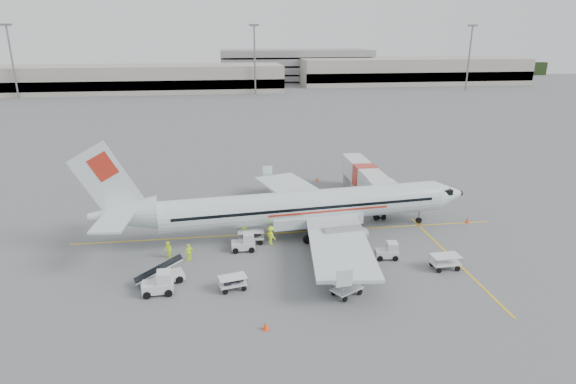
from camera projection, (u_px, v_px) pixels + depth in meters
name	position (u px, v px, depth m)	size (l,w,h in m)	color
ground	(291.00, 232.00, 50.21)	(360.00, 360.00, 0.00)	#56595B
stripe_lead	(291.00, 232.00, 50.21)	(44.00, 0.20, 0.01)	yellow
stripe_cross	(452.00, 258.00, 44.51)	(0.20, 20.00, 0.01)	yellow
terminal_west	(122.00, 79.00, 165.73)	(110.00, 22.00, 9.00)	gray
terminal_east	(411.00, 71.00, 193.97)	(90.00, 26.00, 10.00)	gray
parking_garage	(295.00, 64.00, 201.58)	(62.00, 24.00, 14.00)	slate
treeline	(235.00, 72.00, 213.69)	(300.00, 3.00, 6.00)	black
mast_west	(12.00, 62.00, 148.50)	(3.20, 1.20, 22.00)	slate
mast_center	(255.00, 60.00, 158.25)	(3.20, 1.20, 22.00)	slate
mast_east	(469.00, 59.00, 168.01)	(3.20, 1.20, 22.00)	slate
aircraft	(305.00, 186.00, 48.13)	(38.24, 29.97, 10.54)	silver
jet_bridge	(364.00, 184.00, 58.82)	(3.25, 17.31, 4.54)	silver
belt_loader	(161.00, 269.00, 39.76)	(4.80, 1.80, 2.60)	silver
tug_fore	(387.00, 250.00, 44.24)	(2.06, 1.18, 1.59)	silver
tug_mid	(243.00, 242.00, 45.82)	(2.23, 1.28, 1.73)	silver
tug_aft	(157.00, 283.00, 38.22)	(2.42, 1.39, 1.87)	silver
cart_loaded_a	(251.00, 237.00, 47.56)	(2.55, 1.51, 1.33)	silver
cart_loaded_b	(233.00, 283.00, 38.94)	(2.22, 1.31, 1.16)	silver
cart_empty_a	(347.00, 288.00, 38.07)	(2.42, 1.43, 1.26)	silver
cart_empty_b	(445.00, 262.00, 42.34)	(2.51, 1.48, 1.31)	silver
cone_nose	(467.00, 220.00, 52.67)	(0.41, 0.41, 0.67)	#FD460F
cone_port	(317.00, 179.00, 67.31)	(0.37, 0.37, 0.60)	#FD460F
cone_stbd	(266.00, 325.00, 33.72)	(0.43, 0.43, 0.70)	#FD460F
crew_a	(244.00, 232.00, 47.87)	(0.69, 0.45, 1.88)	#CCF01A
crew_b	(168.00, 250.00, 44.33)	(0.78, 0.61, 1.62)	#CCF01A
crew_c	(271.00, 235.00, 47.15)	(1.22, 0.70, 1.89)	#CCF01A
crew_d	(189.00, 252.00, 43.82)	(0.96, 0.40, 1.65)	#CCF01A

